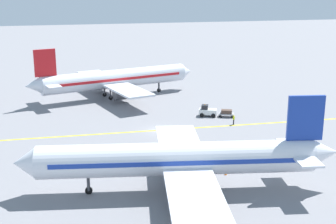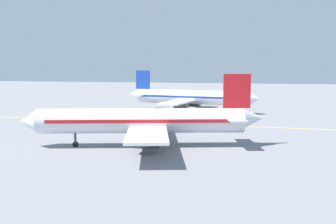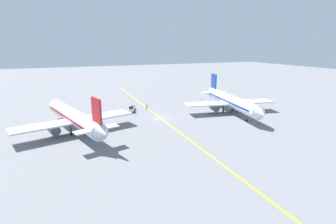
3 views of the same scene
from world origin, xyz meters
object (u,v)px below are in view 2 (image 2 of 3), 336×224
traffic_cone_by_wingtip (78,116)px  airplane_adjacent_stand (144,121)px  airplane_at_gate (190,97)px  ground_crew_worker (103,117)px  baggage_tug_white (103,121)px  traffic_cone_far_edge (116,108)px  baggage_cart_trailing (91,121)px  traffic_cone_mid_apron (144,115)px  traffic_cone_near_nose (163,111)px

traffic_cone_by_wingtip → airplane_adjacent_stand: bearing=40.5°
airplane_at_gate → ground_crew_worker: 26.98m
baggage_tug_white → ground_crew_worker: bearing=-156.5°
baggage_tug_white → traffic_cone_far_edge: bearing=-164.3°
baggage_cart_trailing → traffic_cone_by_wingtip: 12.47m
airplane_at_gate → traffic_cone_far_edge: airplane_at_gate is taller
baggage_cart_trailing → traffic_cone_mid_apron: (-14.13, 6.90, -0.49)m
baggage_cart_trailing → airplane_adjacent_stand: bearing=41.6°
airplane_adjacent_stand → traffic_cone_near_nose: (-42.57, -7.58, -3.43)m
airplane_adjacent_stand → baggage_cart_trailing: (-18.85, -16.71, -2.95)m
airplane_at_gate → traffic_cone_mid_apron: airplane_at_gate is taller
traffic_cone_far_edge → airplane_adjacent_stand: bearing=25.0°
traffic_cone_by_wingtip → traffic_cone_far_edge: (-18.51, 2.47, 0.00)m
airplane_adjacent_stand → traffic_cone_near_nose: airplane_adjacent_stand is taller
baggage_cart_trailing → traffic_cone_near_nose: baggage_cart_trailing is taller
airplane_adjacent_stand → traffic_cone_far_edge: airplane_adjacent_stand is taller
baggage_tug_white → traffic_cone_near_nose: 25.71m
airplane_at_gate → airplane_adjacent_stand: bearing=1.4°
ground_crew_worker → traffic_cone_far_edge: (-23.73, -5.76, -0.63)m
airplane_at_gate → ground_crew_worker: (22.19, -15.09, -2.80)m
baggage_cart_trailing → traffic_cone_far_edge: (-28.30, -5.24, -0.49)m
baggage_cart_trailing → traffic_cone_mid_apron: baggage_cart_trailing is taller
baggage_cart_trailing → traffic_cone_near_nose: (-23.72, 9.12, -0.49)m
traffic_cone_near_nose → traffic_cone_mid_apron: bearing=-13.0°
traffic_cone_by_wingtip → traffic_cone_mid_apron: bearing=106.5°
baggage_tug_white → baggage_cart_trailing: 3.30m
airplane_at_gate → baggage_tug_white: size_ratio=10.60×
baggage_tug_white → ground_crew_worker: baggage_tug_white is taller
baggage_tug_white → ground_crew_worker: size_ratio=1.99×
ground_crew_worker → traffic_cone_mid_apron: (-9.56, 6.38, -0.63)m
ground_crew_worker → traffic_cone_far_edge: bearing=-166.4°
traffic_cone_mid_apron → traffic_cone_far_edge: bearing=-139.4°
ground_crew_worker → traffic_cone_near_nose: ground_crew_worker is taller
airplane_at_gate → airplane_adjacent_stand: size_ratio=1.01×
traffic_cone_near_nose → traffic_cone_mid_apron: (9.60, -2.22, 0.00)m
airplane_at_gate → traffic_cone_near_nose: bearing=-64.9°
airplane_adjacent_stand → baggage_cart_trailing: size_ratio=11.92×
traffic_cone_mid_apron → traffic_cone_far_edge: size_ratio=1.00×
airplane_at_gate → traffic_cone_mid_apron: size_ratio=64.44×
baggage_tug_white → traffic_cone_far_edge: (-29.56, -8.29, -0.63)m
traffic_cone_by_wingtip → traffic_cone_far_edge: size_ratio=1.00×
airplane_adjacent_stand → traffic_cone_far_edge: size_ratio=63.68×
baggage_cart_trailing → airplane_at_gate: bearing=149.7°
airplane_adjacent_stand → traffic_cone_mid_apron: 34.57m
baggage_cart_trailing → traffic_cone_mid_apron: size_ratio=5.34×
traffic_cone_by_wingtip → traffic_cone_near_nose: bearing=129.6°
airplane_at_gate → baggage_cart_trailing: size_ratio=12.07×
baggage_tug_white → traffic_cone_far_edge: 30.70m
airplane_at_gate → traffic_cone_mid_apron: bearing=-34.6°
airplane_adjacent_stand → traffic_cone_mid_apron: bearing=-163.4°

